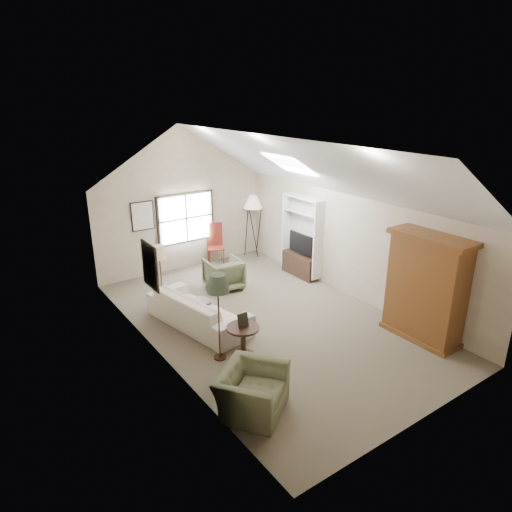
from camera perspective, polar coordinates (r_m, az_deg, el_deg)
room_shell at (r=9.17m, az=1.45°, el=9.96°), size 5.01×8.01×4.00m
window at (r=12.93m, az=-8.75°, el=4.71°), size 1.72×0.08×1.42m
skylight at (r=10.66m, az=4.27°, el=11.39°), size 0.80×1.20×0.52m
wall_art at (r=10.31m, az=-13.60°, el=2.06°), size 1.97×3.71×0.88m
armoire at (r=9.71m, az=20.49°, el=-3.77°), size 0.60×1.50×2.20m
tv_alcove at (r=12.30m, az=5.74°, el=2.60°), size 0.32×1.30×2.10m
media_console at (r=12.57m, az=5.54°, el=-1.12°), size 0.34×1.18×0.60m
tv_panel at (r=12.36m, az=5.63°, el=1.57°), size 0.05×0.90×0.55m
sofa at (r=9.96m, az=-7.22°, el=-6.64°), size 1.44×2.66×0.74m
armchair_near at (r=7.47m, az=-0.52°, el=-16.52°), size 1.45×1.42×0.71m
armchair_far at (r=11.67m, az=-4.07°, el=-2.24°), size 0.94×0.97×0.80m
coffee_table at (r=10.26m, az=-8.05°, el=-6.85°), size 0.83×0.51×0.41m
bowl at (r=10.16m, az=-8.11°, el=-5.70°), size 0.21×0.21×0.05m
side_table at (r=8.81m, az=-1.62°, el=-10.65°), size 0.74×0.74×0.63m
side_chair at (r=13.30m, az=-5.08°, el=1.45°), size 0.61×0.61×1.19m
tripod_lamp at (r=13.87m, az=-0.37°, el=3.87°), size 0.56×0.56×1.91m
dark_lamp at (r=8.50m, az=-4.67°, el=-7.57°), size 0.49×0.49×1.76m
tan_lamp at (r=10.67m, az=-11.79°, el=-2.57°), size 0.37×0.37×1.58m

